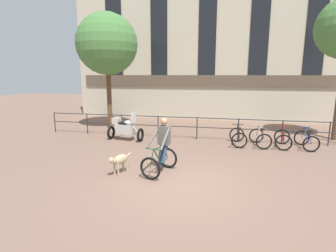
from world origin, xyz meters
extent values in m
plane|color=#7A5B4C|center=(0.00, 0.00, 0.00)|extent=(60.00, 60.00, 0.00)
cylinder|color=#232326|center=(-7.50, 5.20, 0.53)|extent=(0.05, 0.05, 1.05)
cylinder|color=#232326|center=(-5.62, 5.20, 0.53)|extent=(0.05, 0.05, 1.05)
cylinder|color=#232326|center=(-3.75, 5.20, 0.53)|extent=(0.05, 0.05, 1.05)
cylinder|color=#232326|center=(-1.88, 5.20, 0.53)|extent=(0.05, 0.05, 1.05)
cylinder|color=#232326|center=(0.00, 5.20, 0.53)|extent=(0.05, 0.05, 1.05)
cylinder|color=#232326|center=(1.88, 5.20, 0.53)|extent=(0.05, 0.05, 1.05)
cylinder|color=#232326|center=(3.75, 5.20, 0.53)|extent=(0.05, 0.05, 1.05)
cylinder|color=#232326|center=(5.62, 5.20, 0.53)|extent=(0.05, 0.05, 1.05)
cylinder|color=#232326|center=(0.00, 5.20, 1.02)|extent=(15.00, 0.04, 0.04)
cylinder|color=#232326|center=(0.00, 5.20, 0.58)|extent=(15.00, 0.04, 0.04)
cube|color=#BCB299|center=(0.00, 11.00, 5.07)|extent=(18.00, 0.60, 10.14)
cube|color=brown|center=(0.00, 10.64, 2.60)|extent=(17.10, 0.12, 0.70)
cube|color=black|center=(-6.30, 10.67, 5.57)|extent=(1.10, 0.06, 5.68)
cube|color=black|center=(-3.15, 10.67, 5.57)|extent=(1.10, 0.06, 5.68)
cube|color=black|center=(0.00, 10.67, 5.57)|extent=(1.10, 0.06, 5.68)
cube|color=black|center=(3.15, 10.67, 5.57)|extent=(1.10, 0.06, 5.68)
cube|color=black|center=(6.30, 10.67, 5.57)|extent=(1.10, 0.06, 5.68)
torus|color=black|center=(-0.83, 0.08, 0.34)|extent=(0.67, 0.25, 0.68)
torus|color=black|center=(-0.54, 1.14, 0.34)|extent=(0.67, 0.25, 0.68)
cylinder|color=#194C2D|center=(-0.71, 0.49, 0.58)|extent=(0.16, 0.48, 0.60)
cylinder|color=#194C2D|center=(-0.63, 0.81, 0.54)|extent=(0.10, 0.23, 0.52)
cylinder|color=#194C2D|center=(-0.69, 0.59, 0.83)|extent=(0.21, 0.65, 0.10)
cylinder|color=#194C2D|center=(-0.59, 0.93, 0.31)|extent=(0.14, 0.44, 0.08)
cylinder|color=#194C2D|center=(-0.57, 1.02, 0.57)|extent=(0.09, 0.26, 0.47)
cylinder|color=#194C2D|center=(-0.80, 0.17, 0.60)|extent=(0.09, 0.22, 0.54)
cylinder|color=#194C2D|center=(-0.77, 0.27, 0.87)|extent=(0.47, 0.16, 0.03)
cube|color=black|center=(-0.60, 0.90, 0.82)|extent=(0.18, 0.26, 0.05)
cube|color=#56514C|center=(-0.60, 0.90, 1.15)|extent=(0.41, 0.31, 0.60)
sphere|color=#A87A5B|center=(-0.60, 0.90, 1.59)|extent=(0.22, 0.22, 0.22)
cylinder|color=#56514C|center=(-0.89, 0.64, 1.14)|extent=(0.32, 0.70, 0.60)
cylinder|color=#56514C|center=(-0.48, 0.53, 1.14)|extent=(0.20, 0.72, 0.60)
cylinder|color=navy|center=(-0.69, 0.83, 0.52)|extent=(0.16, 0.32, 0.69)
cylinder|color=navy|center=(-0.56, 0.79, 0.58)|extent=(0.21, 0.32, 0.58)
ellipsoid|color=tan|center=(-1.85, 0.36, 0.45)|extent=(0.46, 0.64, 0.30)
cylinder|color=tan|center=(-1.94, 0.15, 0.47)|extent=(0.21, 0.21, 0.18)
sphere|color=tan|center=(-2.00, 0.01, 0.53)|extent=(0.17, 0.17, 0.17)
cone|color=tan|center=(-2.03, -0.06, 0.52)|extent=(0.13, 0.13, 0.09)
cylinder|color=tan|center=(-1.72, 0.68, 0.51)|extent=(0.13, 0.20, 0.11)
cylinder|color=tan|center=(-2.00, 0.22, 0.19)|extent=(0.06, 0.06, 0.39)
cylinder|color=tan|center=(-1.85, 0.16, 0.19)|extent=(0.06, 0.06, 0.39)
cylinder|color=tan|center=(-1.86, 0.57, 0.19)|extent=(0.06, 0.06, 0.39)
cylinder|color=tan|center=(-1.70, 0.50, 0.19)|extent=(0.06, 0.06, 0.39)
torus|color=black|center=(-2.47, 4.22, 0.31)|extent=(0.19, 0.63, 0.62)
torus|color=black|center=(-3.97, 4.41, 0.31)|extent=(0.19, 0.63, 0.62)
cube|color=#B7B2AD|center=(-3.22, 4.32, 0.53)|extent=(0.88, 0.50, 0.44)
ellipsoid|color=#B7B2AD|center=(-3.03, 4.29, 0.83)|extent=(0.52, 0.38, 0.24)
cube|color=black|center=(-3.32, 4.33, 0.80)|extent=(0.59, 0.37, 0.10)
cylinder|color=#B2B2B7|center=(-2.66, 4.25, 0.49)|extent=(0.43, 0.11, 0.41)
cube|color=silver|center=(-2.78, 4.26, 1.10)|extent=(0.08, 0.44, 0.50)
cube|color=#B7B2AD|center=(-3.65, 4.37, 0.89)|extent=(0.36, 0.40, 0.28)
torus|color=black|center=(1.81, 5.07, 0.33)|extent=(0.66, 0.10, 0.66)
torus|color=black|center=(1.87, 4.03, 0.33)|extent=(0.66, 0.10, 0.66)
cylinder|color=black|center=(1.84, 4.67, 0.56)|extent=(0.06, 0.47, 0.58)
cylinder|color=black|center=(1.85, 4.35, 0.53)|extent=(0.04, 0.22, 0.51)
cylinder|color=black|center=(1.84, 4.57, 0.81)|extent=(0.07, 0.63, 0.10)
cylinder|color=black|center=(1.86, 4.24, 0.31)|extent=(0.05, 0.42, 0.07)
cylinder|color=black|center=(1.87, 4.14, 0.55)|extent=(0.04, 0.25, 0.46)
cylinder|color=black|center=(1.82, 4.98, 0.59)|extent=(0.04, 0.21, 0.52)
cylinder|color=black|center=(1.82, 4.89, 0.84)|extent=(0.48, 0.05, 0.03)
cube|color=black|center=(1.86, 4.26, 0.80)|extent=(0.13, 0.25, 0.05)
torus|color=black|center=(2.66, 5.07, 0.33)|extent=(0.66, 0.17, 0.66)
torus|color=black|center=(2.84, 4.03, 0.33)|extent=(0.66, 0.17, 0.66)
cylinder|color=#9E998E|center=(2.73, 4.66, 0.56)|extent=(0.11, 0.46, 0.58)
cylinder|color=#9E998E|center=(2.78, 4.35, 0.53)|extent=(0.07, 0.22, 0.51)
cylinder|color=#9E998E|center=(2.75, 4.57, 0.81)|extent=(0.14, 0.63, 0.10)
cylinder|color=#9E998E|center=(2.80, 4.24, 0.31)|extent=(0.10, 0.42, 0.07)
cylinder|color=#9E998E|center=(2.82, 4.15, 0.55)|extent=(0.06, 0.25, 0.46)
cylinder|color=#9E998E|center=(2.68, 4.97, 0.59)|extent=(0.06, 0.21, 0.52)
cylinder|color=#9E998E|center=(2.69, 4.88, 0.84)|extent=(0.48, 0.11, 0.03)
cube|color=black|center=(2.80, 4.26, 0.80)|extent=(0.16, 0.26, 0.05)
torus|color=black|center=(3.73, 5.07, 0.33)|extent=(0.66, 0.15, 0.66)
torus|color=black|center=(3.59, 4.03, 0.33)|extent=(0.66, 0.15, 0.66)
cylinder|color=maroon|center=(3.67, 4.66, 0.56)|extent=(0.09, 0.47, 0.58)
cylinder|color=maroon|center=(3.63, 4.35, 0.53)|extent=(0.06, 0.22, 0.51)
cylinder|color=maroon|center=(3.66, 4.57, 0.81)|extent=(0.12, 0.63, 0.10)
cylinder|color=maroon|center=(3.61, 4.24, 0.31)|extent=(0.08, 0.42, 0.07)
cylinder|color=maroon|center=(3.60, 4.14, 0.55)|extent=(0.06, 0.25, 0.46)
cylinder|color=maroon|center=(3.72, 4.98, 0.59)|extent=(0.05, 0.21, 0.52)
cylinder|color=maroon|center=(3.70, 4.88, 0.84)|extent=(0.48, 0.09, 0.03)
cube|color=black|center=(3.62, 4.26, 0.80)|extent=(0.15, 0.25, 0.05)
torus|color=black|center=(4.53, 5.07, 0.33)|extent=(0.66, 0.10, 0.66)
torus|color=black|center=(4.60, 4.03, 0.33)|extent=(0.66, 0.10, 0.66)
cylinder|color=navy|center=(4.56, 4.67, 0.56)|extent=(0.06, 0.47, 0.58)
cylinder|color=navy|center=(4.58, 4.35, 0.53)|extent=(0.05, 0.22, 0.51)
cylinder|color=navy|center=(4.56, 4.57, 0.81)|extent=(0.08, 0.63, 0.10)
cylinder|color=navy|center=(4.59, 4.24, 0.31)|extent=(0.05, 0.42, 0.07)
cylinder|color=navy|center=(4.59, 4.14, 0.55)|extent=(0.04, 0.25, 0.46)
cylinder|color=navy|center=(4.53, 4.98, 0.59)|extent=(0.04, 0.21, 0.52)
cylinder|color=navy|center=(4.54, 4.89, 0.84)|extent=(0.48, 0.06, 0.03)
cube|color=black|center=(4.58, 4.26, 0.80)|extent=(0.14, 0.25, 0.05)
cylinder|color=brown|center=(-5.10, 6.85, 1.85)|extent=(0.26, 0.26, 3.71)
sphere|color=#477A3D|center=(-5.10, 6.85, 4.61)|extent=(3.29, 3.29, 3.29)
camera|label=1|loc=(1.17, -6.83, 3.02)|focal=28.00mm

